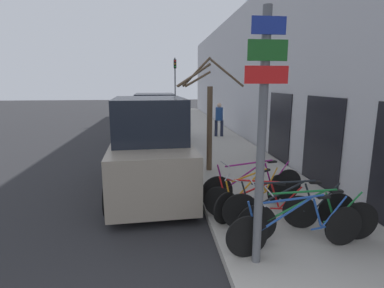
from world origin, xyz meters
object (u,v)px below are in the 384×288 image
at_px(bicycle_5, 254,186).
at_px(parked_car_1, 155,123).
at_px(bicycle_1, 308,219).
at_px(parked_car_0, 150,150).
at_px(traffic_light, 175,80).
at_px(signpost, 262,134).
at_px(bicycle_0, 297,228).
at_px(bicycle_4, 253,195).
at_px(pedestrian_near, 219,117).
at_px(bicycle_2, 289,208).
at_px(street_tree, 208,115).
at_px(bicycle_3, 258,204).

bearing_deg(bicycle_5, parked_car_1, 6.42).
bearing_deg(bicycle_1, bicycle_5, 17.19).
relative_size(parked_car_0, traffic_light, 1.03).
xyz_separation_m(signpost, bicycle_0, (0.73, 0.22, -1.56)).
height_order(bicycle_1, bicycle_4, bicycle_1).
distance_m(bicycle_4, traffic_light, 17.63).
bearing_deg(signpost, parked_car_1, 99.29).
height_order(signpost, pedestrian_near, signpost).
bearing_deg(bicycle_2, parked_car_1, 21.84).
relative_size(signpost, pedestrian_near, 2.16).
relative_size(bicycle_0, parked_car_0, 0.51).
height_order(signpost, parked_car_0, signpost).
height_order(signpost, bicycle_5, signpost).
distance_m(bicycle_5, traffic_light, 17.24).
distance_m(bicycle_5, parked_car_0, 2.79).
bearing_deg(bicycle_1, bicycle_2, 19.58).
xyz_separation_m(bicycle_0, street_tree, (-0.66, 4.69, 1.29)).
height_order(bicycle_0, bicycle_1, same).
bearing_deg(traffic_light, bicycle_2, -86.98).
xyz_separation_m(bicycle_4, pedestrian_near, (1.14, 9.01, 0.59)).
bearing_deg(street_tree, bicycle_4, -82.15).
xyz_separation_m(bicycle_0, traffic_light, (-0.77, 18.98, 2.49)).
distance_m(parked_car_1, street_tree, 4.79).
relative_size(bicycle_5, traffic_light, 0.54).
bearing_deg(pedestrian_near, bicycle_2, -86.28).
xyz_separation_m(bicycle_0, pedestrian_near, (0.91, 10.54, 0.57)).
relative_size(parked_car_1, street_tree, 1.39).
xyz_separation_m(bicycle_1, traffic_light, (-1.10, 18.71, 2.49)).
bearing_deg(parked_car_0, bicycle_5, -36.88).
xyz_separation_m(bicycle_2, pedestrian_near, (0.72, 9.82, 0.56)).
height_order(bicycle_3, parked_car_0, parked_car_0).
bearing_deg(bicycle_3, parked_car_1, 38.22).
height_order(bicycle_0, parked_car_0, parked_car_0).
bearing_deg(parked_car_0, bicycle_3, -52.13).
bearing_deg(pedestrian_near, parked_car_0, -106.85).
bearing_deg(parked_car_0, street_tree, 33.02).
distance_m(signpost, bicycle_5, 2.71).
bearing_deg(street_tree, parked_car_0, -143.93).
relative_size(bicycle_3, pedestrian_near, 1.18).
xyz_separation_m(bicycle_4, bicycle_5, (0.14, 0.40, 0.04)).
bearing_deg(bicycle_3, bicycle_5, 11.90).
bearing_deg(street_tree, bicycle_3, -84.07).
bearing_deg(bicycle_2, bicycle_0, 170.65).
bearing_deg(traffic_light, pedestrian_near, -78.72).
xyz_separation_m(bicycle_2, street_tree, (-0.85, 3.96, 1.29)).
distance_m(bicycle_4, bicycle_5, 0.42).
bearing_deg(bicycle_0, parked_car_1, 8.69).
bearing_deg(traffic_light, parked_car_1, -98.59).
bearing_deg(bicycle_4, bicycle_2, 173.37).
relative_size(bicycle_0, street_tree, 0.69).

